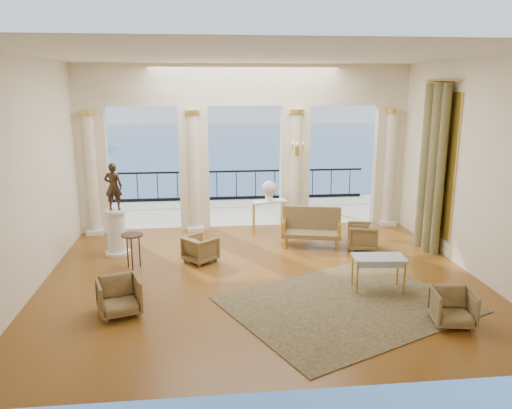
{
  "coord_description": "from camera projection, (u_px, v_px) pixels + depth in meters",
  "views": [
    {
      "loc": [
        -1.18,
        -9.78,
        3.97
      ],
      "look_at": [
        -0.04,
        0.6,
        1.44
      ],
      "focal_mm": 35.0,
      "sensor_mm": 36.0,
      "label": 1
    }
  ],
  "objects": [
    {
      "name": "settee",
      "position": [
        311.0,
        227.0,
        12.5
      ],
      "size": [
        1.57,
        0.95,
        0.97
      ],
      "rotation": [
        0.0,
        0.0,
        -0.24
      ],
      "color": "#4E4324",
      "rests_on": "ground"
    },
    {
      "name": "wall_sconce",
      "position": [
        297.0,
        150.0,
        13.52
      ],
      "size": [
        0.3,
        0.11,
        0.33
      ],
      "color": "gold",
      "rests_on": "arcade"
    },
    {
      "name": "urn",
      "position": [
        269.0,
        189.0,
        13.43
      ],
      "size": [
        0.41,
        0.41,
        0.54
      ],
      "color": "white",
      "rests_on": "console_table"
    },
    {
      "name": "palm_tree",
      "position": [
        299.0,
        80.0,
        16.13
      ],
      "size": [
        2.0,
        2.0,
        4.5
      ],
      "color": "#4C3823",
      "rests_on": "terrace"
    },
    {
      "name": "room_walls",
      "position": [
        269.0,
        148.0,
        8.75
      ],
      "size": [
        9.0,
        9.0,
        9.0
      ],
      "color": "white",
      "rests_on": "ground"
    },
    {
      "name": "armchair_c",
      "position": [
        362.0,
        235.0,
        12.23
      ],
      "size": [
        0.8,
        0.83,
        0.71
      ],
      "primitive_type": "imported",
      "rotation": [
        0.0,
        0.0,
        -1.83
      ],
      "color": "#4E4324",
      "rests_on": "ground"
    },
    {
      "name": "window_frame",
      "position": [
        439.0,
        164.0,
        11.94
      ],
      "size": [
        0.04,
        1.6,
        3.4
      ],
      "primitive_type": "cube",
      "color": "gold",
      "rests_on": "room_walls"
    },
    {
      "name": "terrace",
      "position": [
        240.0,
        212.0,
        16.12
      ],
      "size": [
        10.0,
        3.6,
        0.1
      ],
      "primitive_type": "cube",
      "color": "beige",
      "rests_on": "ground"
    },
    {
      "name": "arcade",
      "position": [
        245.0,
        136.0,
        13.59
      ],
      "size": [
        9.0,
        0.56,
        4.5
      ],
      "color": "beige",
      "rests_on": "ground"
    },
    {
      "name": "curtain",
      "position": [
        431.0,
        168.0,
        11.94
      ],
      "size": [
        0.33,
        1.4,
        4.09
      ],
      "color": "brown",
      "rests_on": "ground"
    },
    {
      "name": "armchair_b",
      "position": [
        453.0,
        306.0,
        8.38
      ],
      "size": [
        0.76,
        0.72,
        0.68
      ],
      "primitive_type": "imported",
      "rotation": [
        0.0,
        0.0,
        -0.17
      ],
      "color": "#4E4324",
      "rests_on": "ground"
    },
    {
      "name": "console_table",
      "position": [
        269.0,
        206.0,
        13.54
      ],
      "size": [
        1.01,
        0.61,
        0.89
      ],
      "rotation": [
        0.0,
        0.0,
        0.28
      ],
      "color": "silver",
      "rests_on": "ground"
    },
    {
      "name": "balustrade",
      "position": [
        236.0,
        188.0,
        17.56
      ],
      "size": [
        9.0,
        0.06,
        1.03
      ],
      "color": "black",
      "rests_on": "terrace"
    },
    {
      "name": "rug",
      "position": [
        347.0,
        304.0,
        9.21
      ],
      "size": [
        5.06,
        4.62,
        0.02
      ],
      "primitive_type": "cube",
      "rotation": [
        0.0,
        0.0,
        0.43
      ],
      "color": "#2B3117",
      "rests_on": "ground"
    },
    {
      "name": "armchair_d",
      "position": [
        201.0,
        248.0,
        11.39
      ],
      "size": [
        0.87,
        0.87,
        0.66
      ],
      "primitive_type": "imported",
      "rotation": [
        0.0,
        0.0,
        2.28
      ],
      "color": "#4E4324",
      "rests_on": "ground"
    },
    {
      "name": "game_table",
      "position": [
        379.0,
        260.0,
        9.75
      ],
      "size": [
        1.05,
        0.64,
        0.69
      ],
      "rotation": [
        0.0,
        0.0,
        -0.1
      ],
      "color": "#90A7B3",
      "rests_on": "ground"
    },
    {
      "name": "sea",
      "position": [
        210.0,
        157.0,
        69.89
      ],
      "size": [
        160.0,
        160.0,
        0.0
      ],
      "primitive_type": "plane",
      "color": "#285291",
      "rests_on": "ground"
    },
    {
      "name": "statue",
      "position": [
        113.0,
        187.0,
        11.58
      ],
      "size": [
        0.43,
        0.3,
        1.11
      ],
      "primitive_type": "imported",
      "rotation": [
        0.0,
        0.0,
        3.04
      ],
      "color": "#312216",
      "rests_on": "pedestal"
    },
    {
      "name": "pedestal",
      "position": [
        116.0,
        233.0,
        11.84
      ],
      "size": [
        0.6,
        0.6,
        1.09
      ],
      "color": "silver",
      "rests_on": "ground"
    },
    {
      "name": "floor",
      "position": [
        261.0,
        277.0,
        10.51
      ],
      "size": [
        9.0,
        9.0,
        0.0
      ],
      "primitive_type": "plane",
      "color": "#45240A",
      "rests_on": "ground"
    },
    {
      "name": "side_table",
      "position": [
        132.0,
        239.0,
        10.91
      ],
      "size": [
        0.48,
        0.48,
        0.77
      ],
      "color": "black",
      "rests_on": "ground"
    },
    {
      "name": "armchair_a",
      "position": [
        119.0,
        295.0,
        8.77
      ],
      "size": [
        0.88,
        0.85,
        0.73
      ],
      "primitive_type": "imported",
      "rotation": [
        0.0,
        0.0,
        0.32
      ],
      "color": "#4E4324",
      "rests_on": "ground"
    },
    {
      "name": "headland",
      "position": [
        11.0,
        131.0,
        75.68
      ],
      "size": [
        22.0,
        18.0,
        6.0
      ],
      "primitive_type": "cube",
      "color": "black",
      "rests_on": "sea"
    }
  ]
}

